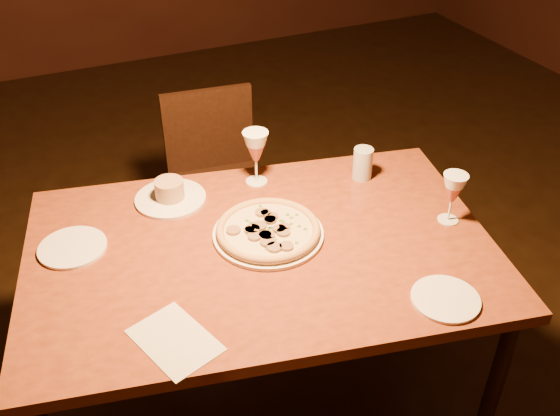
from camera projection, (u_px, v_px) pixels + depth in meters
name	position (u px, v px, depth m)	size (l,w,h in m)	color
floor	(322.00, 404.00, 2.28)	(7.00, 7.00, 0.00)	black
dining_table	(261.00, 263.00, 1.89)	(1.53, 1.14, 0.74)	brown
chair_far	(217.00, 175.00, 2.70)	(0.43, 0.43, 0.80)	black
pizza_plate	(268.00, 230.00, 1.88)	(0.34, 0.34, 0.04)	white
ramekin_saucer	(170.00, 194.00, 2.03)	(0.23, 0.23, 0.07)	white
wine_glass_far	(256.00, 158.00, 2.08)	(0.09, 0.09, 0.19)	#AB5547
wine_glass_right	(452.00, 198.00, 1.91)	(0.08, 0.08, 0.17)	#AB5547
water_tumbler	(363.00, 163.00, 2.13)	(0.07, 0.07, 0.11)	#B0B7C0
side_plate_left	(72.00, 247.00, 1.84)	(0.20, 0.20, 0.01)	white
side_plate_near	(445.00, 299.00, 1.66)	(0.18, 0.18, 0.01)	white
menu_card	(175.00, 340.00, 1.55)	(0.15, 0.23, 0.00)	beige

